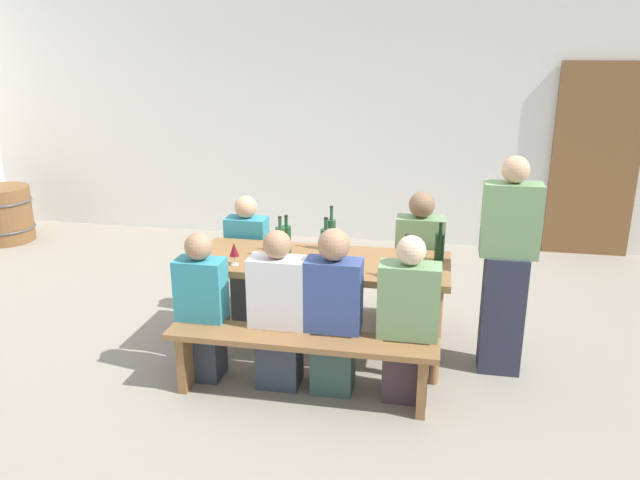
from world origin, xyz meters
name	(u,v)px	position (x,y,z in m)	size (l,w,h in m)	color
ground_plane	(320,351)	(0.00, 0.00, 0.00)	(24.00, 24.00, 0.00)	gray
back_wall	(370,104)	(0.00, 3.02, 1.60)	(14.00, 0.20, 3.20)	silver
wooden_door	(595,161)	(2.47, 2.88, 1.05)	(0.90, 0.06, 2.10)	brown
tasting_table	(320,270)	(0.00, 0.00, 0.66)	(1.89, 0.74, 0.75)	olive
bench_near	(300,350)	(0.00, -0.67, 0.35)	(1.79, 0.30, 0.45)	olive
bench_far	(335,278)	(0.00, 0.67, 0.35)	(1.79, 0.30, 0.45)	olive
wine_bottle_0	(326,243)	(0.04, 0.01, 0.87)	(0.08, 0.08, 0.32)	#234C2D
wine_bottle_1	(331,234)	(0.04, 0.24, 0.88)	(0.07, 0.07, 0.35)	#234C2D
wine_bottle_2	(406,262)	(0.64, -0.27, 0.87)	(0.08, 0.08, 0.31)	#143319
wine_bottle_3	(286,238)	(-0.28, 0.12, 0.86)	(0.07, 0.07, 0.29)	#194723
wine_bottle_4	(280,242)	(-0.29, -0.02, 0.87)	(0.07, 0.07, 0.32)	#234C2D
wine_bottle_5	(439,247)	(0.86, 0.12, 0.86)	(0.07, 0.07, 0.29)	#143319
wine_glass_0	(234,250)	(-0.58, -0.23, 0.86)	(0.07, 0.07, 0.17)	silver
wine_glass_1	(420,259)	(0.73, -0.17, 0.86)	(0.07, 0.07, 0.17)	silver
seated_guest_near_0	(202,310)	(-0.73, -0.52, 0.51)	(0.33, 0.24, 1.07)	#2F3640
seated_guest_near_1	(279,314)	(-0.18, -0.52, 0.52)	(0.38, 0.24, 1.11)	#343D49
seated_guest_near_2	(333,315)	(0.19, -0.52, 0.55)	(0.37, 0.24, 1.15)	#345049
seated_guest_near_3	(408,324)	(0.68, -0.52, 0.53)	(0.39, 0.24, 1.13)	#43313A
seated_guest_far_0	(248,261)	(-0.73, 0.52, 0.51)	(0.34, 0.24, 1.08)	#50585B
seated_guest_far_1	(419,266)	(0.71, 0.52, 0.56)	(0.38, 0.24, 1.17)	#4F2770
standing_host	(506,272)	(1.32, -0.01, 0.75)	(0.39, 0.24, 1.56)	#2A2E41
wine_barrel	(3,214)	(-4.24, 2.05, 0.33)	(0.68, 0.68, 0.66)	brown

